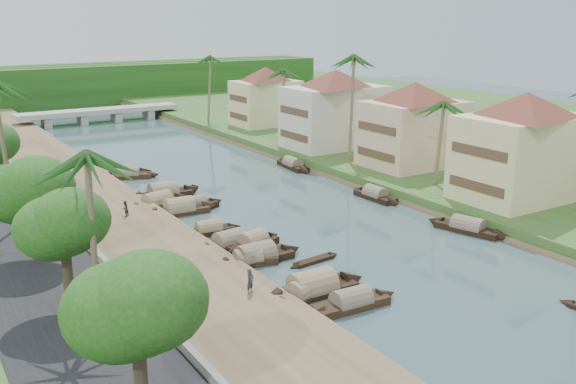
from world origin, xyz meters
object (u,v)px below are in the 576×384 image
sampan_0 (351,303)px  person_near (250,281)px  bridge (99,113)px  building_near (523,145)px  sampan_1 (313,289)px

sampan_0 → person_near: size_ratio=4.33×
bridge → sampan_0: bearing=-95.5°
building_near → person_near: (-32.21, -4.80, -4.74)m
sampan_1 → person_near: person_near is taller
person_near → building_near: bearing=-18.5°
bridge → sampan_0: (-8.03, -82.80, -1.31)m
bridge → building_near: size_ratio=1.89×
sampan_0 → building_near: bearing=20.4°
person_near → sampan_0: bearing=-64.7°
bridge → person_near: (-13.21, -78.80, -0.08)m
building_near → sampan_0: 29.04m
sampan_0 → bridge: bearing=86.8°
building_near → person_near: 32.90m
building_near → sampan_1: (-27.91, -5.69, -5.96)m
building_near → sampan_0: bearing=-162.0°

